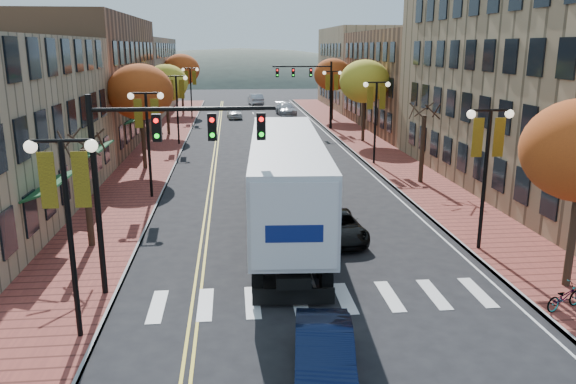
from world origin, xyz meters
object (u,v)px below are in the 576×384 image
object	(u,v)px
navy_sedan	(324,356)
semi_truck	(285,173)
black_suv	(338,226)
bicycle	(564,297)

from	to	relation	value
navy_sedan	semi_truck	bearing A→B (deg)	96.08
navy_sedan	black_suv	world-z (taller)	navy_sedan
navy_sedan	black_suv	size ratio (longest dim) A/B	0.97
semi_truck	black_suv	xyz separation A→B (m)	(2.20, -1.93, -2.06)
semi_truck	navy_sedan	bearing A→B (deg)	-87.35
black_suv	semi_truck	bearing A→B (deg)	135.38
semi_truck	black_suv	size ratio (longest dim) A/B	4.14
navy_sedan	bicycle	xyz separation A→B (m)	(8.42, 2.99, -0.14)
black_suv	bicycle	world-z (taller)	black_suv
navy_sedan	black_suv	xyz separation A→B (m)	(2.42, 10.91, -0.09)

